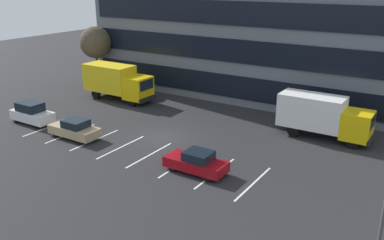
# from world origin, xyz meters

# --- Properties ---
(ground_plane) EXTENTS (120.00, 120.00, 0.00)m
(ground_plane) POSITION_xyz_m (0.00, 0.00, 0.00)
(ground_plane) COLOR #262628
(office_building) EXTENTS (35.51, 13.89, 18.00)m
(office_building) POSITION_xyz_m (0.00, 17.95, 9.00)
(office_building) COLOR slate
(office_building) RESTS_ON ground_plane
(lot_markings) EXTENTS (19.74, 5.40, 0.01)m
(lot_markings) POSITION_xyz_m (0.00, -3.50, 0.00)
(lot_markings) COLOR silver
(lot_markings) RESTS_ON ground_plane
(box_truck_yellow_all) EXTENTS (7.91, 2.62, 3.67)m
(box_truck_yellow_all) POSITION_xyz_m (-10.64, 6.36, 2.06)
(box_truck_yellow_all) COLOR yellow
(box_truck_yellow_all) RESTS_ON ground_plane
(box_truck_yellow) EXTENTS (7.47, 2.47, 3.46)m
(box_truck_yellow) POSITION_xyz_m (11.04, 6.88, 1.95)
(box_truck_yellow) COLOR yellow
(box_truck_yellow) RESTS_ON ground_plane
(suv_white) EXTENTS (4.19, 1.78, 1.89)m
(suv_white) POSITION_xyz_m (-11.93, -3.50, 0.92)
(suv_white) COLOR white
(suv_white) RESTS_ON ground_plane
(sedan_maroon) EXTENTS (4.28, 1.79, 1.53)m
(sedan_maroon) POSITION_xyz_m (5.84, -4.06, 0.72)
(sedan_maroon) COLOR maroon
(sedan_maroon) RESTS_ON ground_plane
(sedan_tan) EXTENTS (4.41, 1.85, 1.58)m
(sedan_tan) POSITION_xyz_m (-5.91, -4.00, 0.75)
(sedan_tan) COLOR tan
(sedan_tan) RESTS_ON ground_plane
(bare_tree) EXTENTS (3.73, 3.73, 6.99)m
(bare_tree) POSITION_xyz_m (-17.00, 9.96, 5.11)
(bare_tree) COLOR #473323
(bare_tree) RESTS_ON ground_plane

